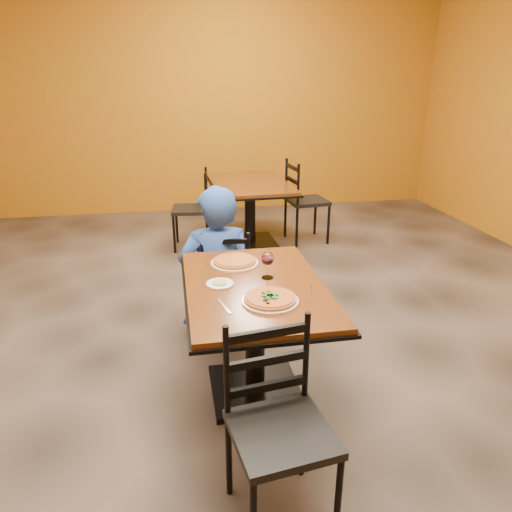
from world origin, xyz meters
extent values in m
cube|color=black|center=(0.00, 0.00, 0.00)|extent=(7.00, 8.00, 0.01)
cube|color=#B75F14|center=(0.00, 4.00, 1.50)|extent=(7.00, 0.01, 3.00)
cube|color=#653210|center=(0.00, -0.50, 0.73)|extent=(0.80, 1.20, 0.03)
cube|color=black|center=(0.00, -0.50, 0.71)|extent=(0.83, 1.23, 0.02)
cylinder|color=black|center=(0.00, -0.50, 0.37)|extent=(0.12, 0.12, 0.66)
cube|color=black|center=(0.00, -0.50, 0.02)|extent=(0.55, 0.55, 0.04)
cube|color=#653210|center=(0.44, 2.31, 0.73)|extent=(0.90, 1.31, 0.03)
cube|color=black|center=(0.44, 2.31, 0.71)|extent=(0.93, 1.34, 0.02)
cylinder|color=black|center=(0.44, 2.31, 0.37)|extent=(0.13, 0.13, 0.66)
cube|color=black|center=(0.44, 2.31, 0.02)|extent=(0.61, 0.61, 0.04)
imported|color=#1B4096|center=(-0.15, 0.36, 0.58)|extent=(0.60, 0.41, 1.16)
cylinder|color=white|center=(0.04, -0.74, 0.76)|extent=(0.31, 0.31, 0.01)
cylinder|color=maroon|center=(0.04, -0.74, 0.77)|extent=(0.28, 0.28, 0.02)
cylinder|color=white|center=(-0.07, -0.15, 0.76)|extent=(0.31, 0.31, 0.01)
cylinder|color=gold|center=(-0.07, -0.15, 0.77)|extent=(0.28, 0.28, 0.02)
cylinder|color=white|center=(-0.20, -0.47, 0.76)|extent=(0.16, 0.16, 0.01)
cylinder|color=tan|center=(-0.20, -0.47, 0.76)|extent=(0.09, 0.09, 0.01)
cube|color=silver|center=(-0.21, -0.75, 0.75)|extent=(0.06, 0.19, 0.00)
cube|color=silver|center=(0.28, -0.68, 0.75)|extent=(0.07, 0.21, 0.00)
camera|label=1|loc=(-0.44, -2.97, 1.89)|focal=33.01mm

